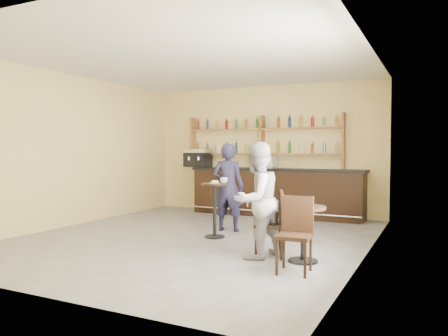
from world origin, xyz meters
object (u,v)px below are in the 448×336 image
at_px(chair_west, 268,224).
at_px(espresso_machine, 198,158).
at_px(cafe_table, 303,234).
at_px(man_main, 228,187).
at_px(patron_second, 257,200).
at_px(bar_counter, 276,192).
at_px(chair_south, 294,235).
at_px(pastry_case, 265,162).
at_px(pedestal_table, 215,210).

bearing_deg(chair_west, espresso_machine, -161.36).
bearing_deg(cafe_table, man_main, 140.05).
bearing_deg(patron_second, cafe_table, 117.47).
relative_size(bar_counter, chair_west, 4.26).
bearing_deg(patron_second, chair_south, 76.04).
relative_size(pastry_case, man_main, 0.28).
relative_size(bar_counter, pedestal_table, 4.27).
bearing_deg(cafe_table, pastry_case, 117.87).
height_order(pastry_case, man_main, man_main).
distance_m(pastry_case, chair_west, 4.26).
xyz_separation_m(pastry_case, patron_second, (1.40, -4.02, -0.44)).
height_order(espresso_machine, chair_west, espresso_machine).
bearing_deg(patron_second, man_main, -121.52).
bearing_deg(pastry_case, pedestal_table, -87.91).
relative_size(pedestal_table, chair_west, 1.00).
xyz_separation_m(man_main, cafe_table, (2.00, -1.67, -0.46)).
distance_m(pedestal_table, chair_south, 2.54).
xyz_separation_m(espresso_machine, man_main, (1.98, -2.27, -0.52)).
bearing_deg(man_main, pedestal_table, 86.61).
height_order(bar_counter, pedestal_table, bar_counter).
relative_size(chair_south, patron_second, 0.58).
bearing_deg(chair_west, pastry_case, 178.81).
bearing_deg(espresso_machine, man_main, -46.28).
distance_m(cafe_table, patron_second, 0.83).
bearing_deg(man_main, pastry_case, -95.98).
xyz_separation_m(espresso_machine, chair_west, (3.43, -3.89, -0.89)).
distance_m(chair_west, chair_south, 0.88).
relative_size(pedestal_table, man_main, 0.57).
distance_m(bar_counter, chair_west, 4.09).
height_order(espresso_machine, pastry_case, espresso_machine).
xyz_separation_m(pedestal_table, cafe_table, (1.94, -0.98, -0.09)).
height_order(pedestal_table, patron_second, patron_second).
height_order(pedestal_table, man_main, man_main).
relative_size(espresso_machine, pastry_case, 1.33).
xyz_separation_m(espresso_machine, chair_south, (4.03, -4.54, -0.89)).
relative_size(man_main, chair_west, 1.74).
xyz_separation_m(pedestal_table, patron_second, (1.25, -1.05, 0.36)).
bearing_deg(espresso_machine, cafe_table, -42.13).
bearing_deg(pedestal_table, chair_south, -38.53).
xyz_separation_m(cafe_table, chair_west, (-0.55, 0.05, 0.10)).
distance_m(pedestal_table, cafe_table, 2.18).
bearing_deg(cafe_table, chair_west, 174.81).
bearing_deg(man_main, cafe_table, 131.83).
distance_m(espresso_machine, man_main, 3.06).
height_order(espresso_machine, pedestal_table, espresso_machine).
distance_m(bar_counter, man_main, 2.30).
bearing_deg(bar_counter, patron_second, -74.47).
bearing_deg(pastry_case, patron_second, -71.58).
relative_size(chair_west, chair_south, 1.01).
height_order(cafe_table, patron_second, patron_second).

